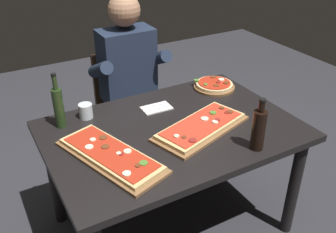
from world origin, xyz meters
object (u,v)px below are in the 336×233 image
(diner_chair, at_px, (126,103))
(seated_diner, at_px, (130,78))
(oil_bottle_amber, at_px, (59,106))
(wine_bottle_dark, at_px, (259,129))
(pizza_rectangular_left, at_px, (111,155))
(pizza_round_far, at_px, (214,85))
(tumbler_near_camera, at_px, (86,111))
(dining_table, at_px, (172,142))
(pizza_rectangular_front, at_px, (201,127))

(diner_chair, xyz_separation_m, seated_diner, (0.00, -0.12, 0.26))
(oil_bottle_amber, bearing_deg, wine_bottle_dark, -41.03)
(pizza_rectangular_left, relative_size, oil_bottle_amber, 2.03)
(pizza_rectangular_left, distance_m, wine_bottle_dark, 0.75)
(oil_bottle_amber, bearing_deg, pizza_round_far, -0.72)
(diner_chair, height_order, seated_diner, seated_diner)
(seated_diner, bearing_deg, wine_bottle_dark, -79.74)
(tumbler_near_camera, xyz_separation_m, seated_diner, (0.46, 0.38, -0.04))
(pizza_round_far, relative_size, diner_chair, 0.32)
(oil_bottle_amber, bearing_deg, tumbler_near_camera, 9.63)
(dining_table, distance_m, tumbler_near_camera, 0.54)
(dining_table, height_order, pizza_round_far, pizza_round_far)
(pizza_rectangular_front, height_order, tumbler_near_camera, tumbler_near_camera)
(pizza_rectangular_front, xyz_separation_m, seated_diner, (-0.06, 0.83, -0.02))
(pizza_rectangular_left, bearing_deg, tumbler_near_camera, 86.43)
(dining_table, bearing_deg, pizza_rectangular_front, -35.81)
(wine_bottle_dark, relative_size, tumbler_near_camera, 3.27)
(pizza_round_far, height_order, wine_bottle_dark, wine_bottle_dark)
(pizza_rectangular_left, relative_size, seated_diner, 0.49)
(oil_bottle_amber, bearing_deg, dining_table, -31.32)
(oil_bottle_amber, height_order, diner_chair, oil_bottle_amber)
(diner_chair, bearing_deg, pizza_round_far, -51.32)
(pizza_rectangular_front, height_order, wine_bottle_dark, wine_bottle_dark)
(diner_chair, bearing_deg, seated_diner, -90.00)
(pizza_rectangular_left, xyz_separation_m, diner_chair, (0.49, 0.96, -0.27))
(seated_diner, bearing_deg, tumbler_near_camera, -140.10)
(pizza_round_far, bearing_deg, seated_diner, 135.79)
(pizza_rectangular_left, xyz_separation_m, tumbler_near_camera, (0.03, 0.45, 0.02))
(pizza_round_far, distance_m, oil_bottle_amber, 1.05)
(pizza_rectangular_left, xyz_separation_m, oil_bottle_amber, (-0.13, 0.43, 0.11))
(seated_diner, bearing_deg, diner_chair, 90.00)
(pizza_rectangular_front, distance_m, wine_bottle_dark, 0.34)
(pizza_rectangular_front, height_order, diner_chair, diner_chair)
(dining_table, xyz_separation_m, pizza_rectangular_left, (-0.41, -0.10, 0.12))
(pizza_rectangular_front, relative_size, pizza_round_far, 2.23)
(pizza_rectangular_front, bearing_deg, pizza_rectangular_left, -179.45)
(dining_table, height_order, pizza_rectangular_front, pizza_rectangular_front)
(pizza_rectangular_left, relative_size, tumbler_near_camera, 7.54)
(pizza_rectangular_left, bearing_deg, wine_bottle_dark, -22.35)
(pizza_round_far, xyz_separation_m, seated_diner, (-0.43, 0.42, -0.02))
(wine_bottle_dark, height_order, tumbler_near_camera, wine_bottle_dark)
(pizza_rectangular_front, distance_m, pizza_round_far, 0.56)
(pizza_rectangular_front, xyz_separation_m, diner_chair, (-0.06, 0.95, -0.27))
(pizza_rectangular_front, bearing_deg, tumbler_near_camera, 138.90)
(diner_chair, bearing_deg, pizza_rectangular_left, -116.96)
(dining_table, relative_size, seated_diner, 1.05)
(dining_table, distance_m, diner_chair, 0.87)
(oil_bottle_amber, distance_m, diner_chair, 0.89)
(wine_bottle_dark, bearing_deg, pizza_rectangular_front, 117.09)
(oil_bottle_amber, xyz_separation_m, diner_chair, (0.61, 0.53, -0.38))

